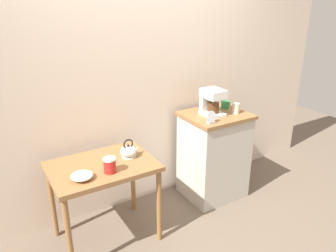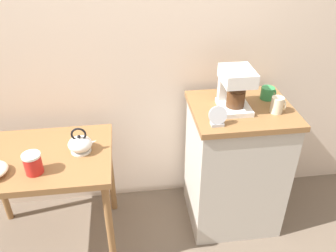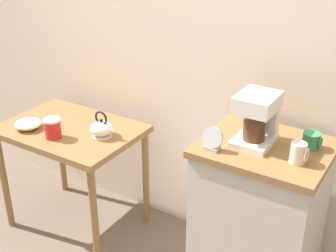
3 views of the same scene
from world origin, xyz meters
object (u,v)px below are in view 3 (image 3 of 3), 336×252
(bowl_stoneware, at_px, (28,124))
(teakettle, at_px, (102,128))
(canister_enamel, at_px, (53,128))
(mug_small_cream, at_px, (299,153))
(table_clock, at_px, (212,140))
(mug_tall_green, at_px, (312,140))
(coffee_maker, at_px, (258,116))

(bowl_stoneware, relative_size, teakettle, 0.97)
(canister_enamel, xyz_separation_m, mug_small_cream, (1.41, 0.15, 0.18))
(bowl_stoneware, relative_size, mug_small_cream, 1.69)
(table_clock, bearing_deg, bowl_stoneware, -177.82)
(bowl_stoneware, bearing_deg, teakettle, 19.06)
(teakettle, xyz_separation_m, canister_enamel, (-0.24, -0.16, 0.01))
(canister_enamel, bearing_deg, table_clock, 3.03)
(bowl_stoneware, bearing_deg, table_clock, 2.18)
(table_clock, bearing_deg, teakettle, 171.92)
(canister_enamel, distance_m, mug_tall_green, 1.46)
(teakettle, bearing_deg, mug_tall_green, 7.69)
(teakettle, relative_size, table_clock, 1.48)
(bowl_stoneware, xyz_separation_m, table_clock, (1.24, 0.05, 0.21))
(canister_enamel, relative_size, coffee_maker, 0.47)
(teakettle, bearing_deg, canister_enamel, -145.19)
(canister_enamel, bearing_deg, coffee_maker, 11.62)
(teakettle, distance_m, coffee_maker, 0.97)
(teakettle, xyz_separation_m, coffee_maker, (0.93, 0.07, 0.28))
(canister_enamel, distance_m, coffee_maker, 1.22)
(canister_enamel, height_order, mug_small_cream, mug_small_cream)
(mug_tall_green, bearing_deg, table_clock, -145.75)
(mug_small_cream, xyz_separation_m, table_clock, (-0.39, -0.10, 0.00))
(teakettle, height_order, canister_enamel, teakettle)
(canister_enamel, xyz_separation_m, coffee_maker, (1.17, 0.24, 0.27))
(bowl_stoneware, distance_m, canister_enamel, 0.22)
(teakettle, relative_size, mug_small_cream, 1.74)
(mug_small_cream, xyz_separation_m, mug_tall_green, (0.01, 0.17, -0.01))
(teakettle, height_order, table_clock, table_clock)
(teakettle, relative_size, coffee_maker, 0.66)
(mug_tall_green, height_order, table_clock, table_clock)
(bowl_stoneware, bearing_deg, mug_small_cream, 5.01)
(canister_enamel, relative_size, mug_small_cream, 1.23)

